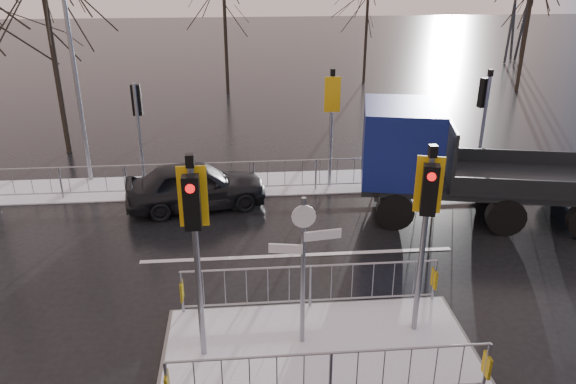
{
  "coord_description": "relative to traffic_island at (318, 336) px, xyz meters",
  "views": [
    {
      "loc": [
        -1.35,
        -8.68,
        7.19
      ],
      "look_at": [
        -0.27,
        3.75,
        1.8
      ],
      "focal_mm": 35.0,
      "sensor_mm": 36.0,
      "label": 1
    }
  ],
  "objects": [
    {
      "name": "lane_markings",
      "position": [
        0.01,
        -0.34,
        -0.39
      ],
      "size": [
        8.0,
        11.38,
        0.01
      ],
      "color": "silver",
      "rests_on": "ground"
    },
    {
      "name": "traffic_island",
      "position": [
        0.0,
        0.0,
        0.0
      ],
      "size": [
        6.0,
        3.04,
        4.15
      ],
      "color": "#60615C",
      "rests_on": "ground"
    },
    {
      "name": "car_far_lane",
      "position": [
        -2.74,
        7.01,
        0.32
      ],
      "size": [
        4.39,
        2.37,
        1.42
      ],
      "primitive_type": "imported",
      "rotation": [
        0.0,
        0.0,
        1.75
      ],
      "color": "black",
      "rests_on": "ground"
    },
    {
      "name": "street_lamp_left",
      "position": [
        -6.42,
        9.49,
        4.1
      ],
      "size": [
        1.25,
        0.18,
        8.2
      ],
      "color": "gray",
      "rests_on": "ground"
    },
    {
      "name": "snow_verge",
      "position": [
        0.01,
        8.59,
        -0.37
      ],
      "size": [
        30.0,
        2.0,
        0.04
      ],
      "primitive_type": "cube",
      "color": "white",
      "rests_on": "ground"
    },
    {
      "name": "tree_near_b",
      "position": [
        -7.99,
        12.49,
        4.76
      ],
      "size": [
        4.0,
        4.0,
        7.55
      ],
      "color": "black",
      "rests_on": "ground"
    },
    {
      "name": "tree_far_b",
      "position": [
        6.01,
        23.99,
        3.79
      ],
      "size": [
        3.25,
        3.25,
        6.14
      ],
      "color": "black",
      "rests_on": "ground"
    },
    {
      "name": "tree_far_a",
      "position": [
        -1.99,
        21.99,
        4.43
      ],
      "size": [
        3.75,
        3.75,
        7.08
      ],
      "color": "black",
      "rests_on": "ground"
    },
    {
      "name": "ground",
      "position": [
        0.01,
        -0.01,
        -0.39
      ],
      "size": [
        120.0,
        120.0,
        0.0
      ],
      "primitive_type": "plane",
      "color": "black",
      "rests_on": "ground"
    },
    {
      "name": "flatbed_truck",
      "position": [
        4.15,
        5.95,
        1.34
      ],
      "size": [
        7.38,
        3.93,
        3.25
      ],
      "color": "black",
      "rests_on": "ground"
    },
    {
      "name": "far_kerb_fixtures",
      "position": [
        0.31,
        8.08,
        0.63
      ],
      "size": [
        18.0,
        0.65,
        3.83
      ],
      "color": "gray",
      "rests_on": "ground"
    }
  ]
}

